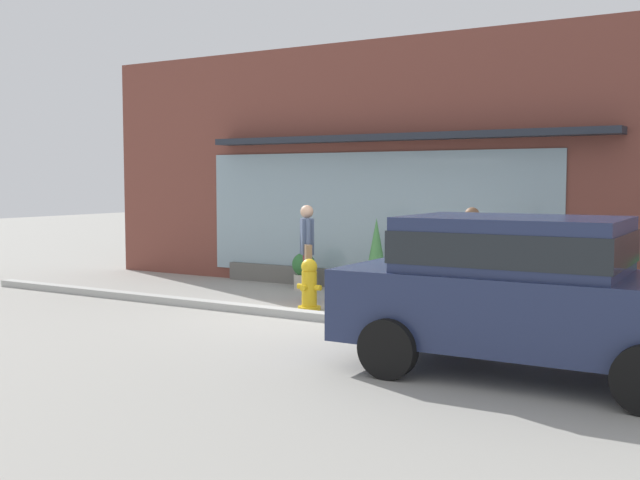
% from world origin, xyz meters
% --- Properties ---
extents(ground_plane, '(60.00, 60.00, 0.00)m').
position_xyz_m(ground_plane, '(0.00, 0.00, 0.00)').
color(ground_plane, '#9E9B93').
extents(curb_strip, '(14.00, 0.24, 0.12)m').
position_xyz_m(curb_strip, '(0.00, -0.20, 0.06)').
color(curb_strip, '#B2B2AD').
rests_on(curb_strip, ground_plane).
extents(storefront, '(14.00, 0.81, 4.69)m').
position_xyz_m(storefront, '(-0.01, 3.18, 2.29)').
color(storefront, brown).
rests_on(storefront, ground_plane).
extents(fire_hydrant, '(0.43, 0.40, 0.83)m').
position_xyz_m(fire_hydrant, '(-0.37, 0.51, 0.40)').
color(fire_hydrant, gold).
rests_on(fire_hydrant, ground_plane).
extents(pedestrian_with_handbag, '(0.47, 0.56, 1.66)m').
position_xyz_m(pedestrian_with_handbag, '(-0.82, 1.15, 0.97)').
color(pedestrian_with_handbag, '#8E333D').
rests_on(pedestrian_with_handbag, ground_plane).
extents(pedestrian_passerby, '(0.37, 0.41, 1.68)m').
position_xyz_m(pedestrian_passerby, '(2.06, 1.27, 0.99)').
color(pedestrian_passerby, '#8E333D').
rests_on(pedestrian_passerby, ground_plane).
extents(parked_car_navy, '(4.13, 2.03, 1.70)m').
position_xyz_m(parked_car_navy, '(3.80, -1.79, 0.95)').
color(parked_car_navy, navy).
rests_on(parked_car_navy, ground_plane).
extents(potted_plant_doorstep, '(0.45, 0.45, 0.70)m').
position_xyz_m(potted_plant_doorstep, '(-1.69, 2.41, 0.37)').
color(potted_plant_doorstep, '#B7B2A3').
rests_on(potted_plant_doorstep, ground_plane).
extents(potted_plant_window_center, '(0.47, 0.47, 0.66)m').
position_xyz_m(potted_plant_window_center, '(3.46, 2.55, 0.34)').
color(potted_plant_window_center, '#4C4C51').
rests_on(potted_plant_window_center, ground_plane).
extents(potted_plant_window_right, '(0.42, 0.42, 1.40)m').
position_xyz_m(potted_plant_window_right, '(-0.22, 2.56, 0.67)').
color(potted_plant_window_right, '#4C4C51').
rests_on(potted_plant_window_right, ground_plane).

